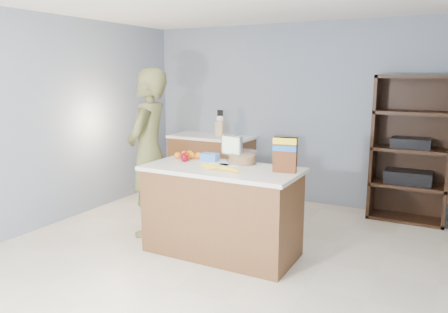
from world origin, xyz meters
The scene contains 15 objects.
floor centered at (0.00, 0.00, 0.00)m, with size 4.50×5.00×0.02m, color beige.
walls centered at (0.00, 0.00, 1.65)m, with size 4.52×5.02×2.51m.
counter_peninsula centered at (0.00, 0.30, 0.42)m, with size 1.56×0.76×0.90m.
back_cabinet centered at (-1.20, 2.20, 0.45)m, with size 1.24×0.62×0.90m.
shelving_unit centered at (1.55, 2.35, 0.86)m, with size 0.90×0.40×1.80m.
person centered at (-1.00, 0.43, 0.94)m, with size 0.68×0.45×1.87m, color brown.
knife_block centered at (-1.04, 2.18, 1.02)m, with size 0.12×0.10×0.31m.
envelopes centered at (-0.04, 0.41, 0.90)m, with size 0.34×0.20×0.00m.
bananas centered at (0.05, 0.18, 0.92)m, with size 0.48×0.17×0.04m.
apples centered at (-0.50, 0.41, 0.94)m, with size 0.13×0.17×0.08m.
oranges centered at (-0.52, 0.53, 0.94)m, with size 0.33×0.25×0.07m.
blue_carton centered at (-0.27, 0.52, 0.94)m, with size 0.18×0.12×0.08m, color blue.
salad_bowl centered at (0.10, 0.57, 0.96)m, with size 0.30×0.30×0.13m.
tv centered at (-0.04, 0.60, 1.06)m, with size 0.28×0.12×0.28m.
cereal_box centered at (0.63, 0.38, 1.09)m, with size 0.23×0.11×0.33m.
Camera 1 is at (2.01, -3.42, 1.82)m, focal length 35.00 mm.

